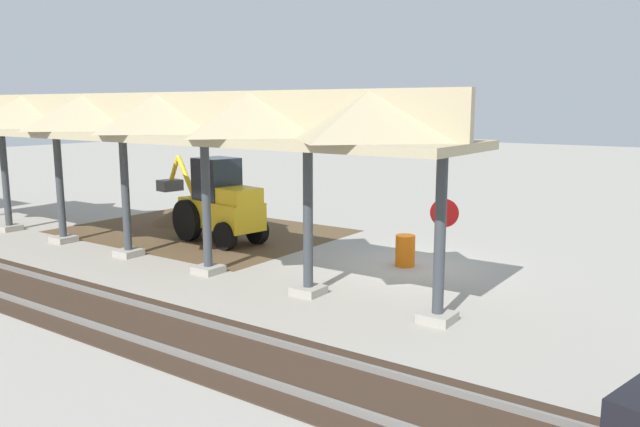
# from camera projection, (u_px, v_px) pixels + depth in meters

# --- Properties ---
(ground_plane) EXTENTS (120.00, 120.00, 0.00)m
(ground_plane) POSITION_uv_depth(u_px,v_px,m) (414.00, 267.00, 17.71)
(ground_plane) COLOR #9E998E
(dirt_work_zone) EXTENTS (9.62, 7.00, 0.01)m
(dirt_work_zone) POSITION_uv_depth(u_px,v_px,m) (202.00, 231.00, 22.77)
(dirt_work_zone) COLOR brown
(dirt_work_zone) RESTS_ON ground
(platform_canopy) EXTENTS (21.62, 3.20, 4.90)m
(platform_canopy) POSITION_uv_depth(u_px,v_px,m) (121.00, 118.00, 18.34)
(platform_canopy) COLOR #9E998E
(platform_canopy) RESTS_ON ground
(rail_tracks) EXTENTS (60.00, 2.58, 0.15)m
(rail_tracks) POSITION_uv_depth(u_px,v_px,m) (230.00, 351.00, 11.61)
(rail_tracks) COLOR slate
(rail_tracks) RESTS_ON ground
(stop_sign) EXTENTS (0.75, 0.20, 2.13)m
(stop_sign) POSITION_uv_depth(u_px,v_px,m) (444.00, 221.00, 16.43)
(stop_sign) COLOR gray
(stop_sign) RESTS_ON ground
(backhoe) EXTENTS (5.16, 2.19, 2.82)m
(backhoe) POSITION_uv_depth(u_px,v_px,m) (218.00, 204.00, 20.95)
(backhoe) COLOR yellow
(backhoe) RESTS_ON ground
(dirt_mound) EXTENTS (5.41, 5.41, 1.42)m
(dirt_mound) POSITION_uv_depth(u_px,v_px,m) (185.00, 222.00, 24.48)
(dirt_mound) COLOR brown
(dirt_mound) RESTS_ON ground
(traffic_barrel) EXTENTS (0.56, 0.56, 0.90)m
(traffic_barrel) POSITION_uv_depth(u_px,v_px,m) (405.00, 251.00, 17.79)
(traffic_barrel) COLOR orange
(traffic_barrel) RESTS_ON ground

